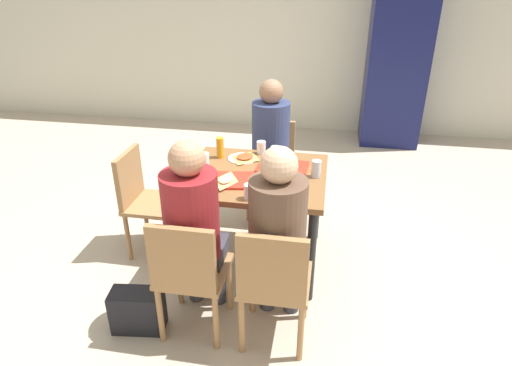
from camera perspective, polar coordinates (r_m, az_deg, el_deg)
The scene contains 27 objects.
ground_plane at distance 3.46m, azimuth 0.00°, elevation -10.05°, with size 10.00×10.00×0.02m, color #B7A893.
back_wall at distance 5.99m, azimuth 5.69°, elevation 20.18°, with size 10.00×0.10×2.80m, color beige.
main_table at distance 3.11m, azimuth 0.00°, elevation -0.48°, with size 0.98×0.88×0.74m.
chair_near_left at distance 2.58m, azimuth -8.78°, elevation -11.31°, with size 0.40×0.40×0.83m.
chair_near_right at distance 2.48m, azimuth 2.34°, elevation -12.65°, with size 0.40×0.40×0.83m.
chair_far_side at distance 3.92m, azimuth 2.10°, elevation 2.92°, with size 0.40×0.40×0.83m.
chair_left_end at distance 3.43m, azimuth -14.58°, elevation -1.58°, with size 0.40×0.40×0.83m.
person_in_red at distance 2.55m, azimuth -8.19°, elevation -5.04°, with size 0.32×0.42×1.24m.
person_in_brown_jacket at distance 2.45m, azimuth 2.90°, elevation -6.13°, with size 0.32×0.42×1.24m.
person_far_side at distance 3.69m, azimuth 1.85°, elevation 5.56°, with size 0.32×0.42×1.24m.
tray_red_near at distance 2.96m, azimuth -3.80°, elevation 0.37°, with size 0.36×0.26×0.02m, color red.
tray_red_far at distance 3.16m, azimuth 3.49°, elevation 2.13°, with size 0.36×0.26×0.02m, color red.
paper_plate_center at distance 3.31m, azimuth -1.79°, elevation 3.24°, with size 0.22×0.22×0.01m, color white.
paper_plate_near_edge at distance 2.83m, azimuth 2.09°, elevation -0.97°, with size 0.22×0.22×0.01m, color white.
pizza_slice_a at distance 2.94m, azimuth -3.99°, elevation 0.46°, with size 0.13×0.22×0.02m.
pizza_slice_b at distance 3.15m, azimuth 3.37°, elevation 2.33°, with size 0.23×0.23×0.02m.
pizza_slice_c at distance 3.30m, azimuth -1.44°, elevation 3.43°, with size 0.21×0.23×0.02m.
pizza_slice_d at distance 2.81m, azimuth 1.55°, elevation -0.90°, with size 0.22×0.22×0.02m.
plastic_cup_a at distance 3.39m, azimuth 0.69°, elevation 4.68°, with size 0.07×0.07×0.10m, color white.
plastic_cup_b at distance 2.72m, azimuth -0.86°, elevation -1.16°, with size 0.07×0.07×0.10m, color white.
plastic_cup_c at distance 3.19m, azimuth -6.78°, elevation 3.06°, with size 0.07×0.07×0.10m, color white.
plastic_cup_d at distance 3.29m, azimuth 2.56°, elevation 3.98°, with size 0.07×0.07×0.10m, color white.
soda_can at distance 3.03m, azimuth 7.90°, elevation 1.85°, with size 0.07×0.07×0.12m, color #B7BCC6.
condiment_bottle at distance 3.32m, azimuth -4.74°, elevation 4.64°, with size 0.06×0.06×0.16m, color orange.
foil_bundle at distance 3.12m, azimuth -7.66°, elevation 2.45°, with size 0.10×0.10×0.10m, color silver.
handbag at distance 2.90m, azimuth -15.24°, elevation -15.84°, with size 0.32×0.16×0.28m, color black.
drink_fridge at distance 5.74m, azimuth 17.87°, elevation 14.26°, with size 0.70×0.60×1.90m, color #14194C.
Camera 1 is at (0.48, -2.73, 2.05)m, focal length 30.49 mm.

